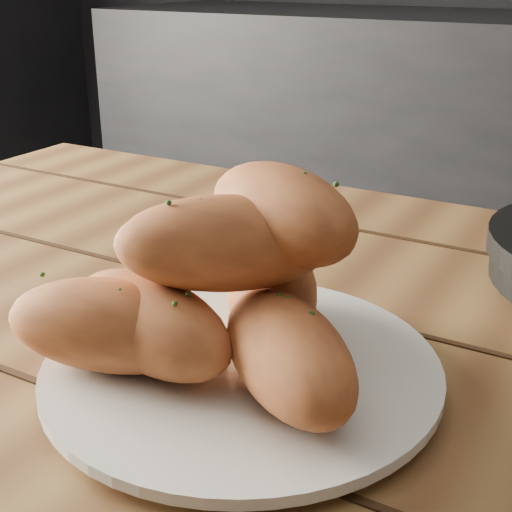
{
  "coord_description": "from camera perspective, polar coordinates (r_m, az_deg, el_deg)",
  "views": [
    {
      "loc": [
        0.11,
        -0.27,
        1.02
      ],
      "look_at": [
        -0.11,
        0.11,
        0.84
      ],
      "focal_mm": 50.0,
      "sensor_mm": 36.0,
      "label": 1
    }
  ],
  "objects": [
    {
      "name": "bread_rolls",
      "position": [
        0.48,
        -2.98,
        -2.9
      ],
      "size": [
        0.28,
        0.23,
        0.13
      ],
      "color": "#C46936",
      "rests_on": "plate"
    },
    {
      "name": "plate",
      "position": [
        0.51,
        -1.14,
        -9.22
      ],
      "size": [
        0.28,
        0.28,
        0.02
      ],
      "color": "silver",
      "rests_on": "table"
    }
  ]
}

